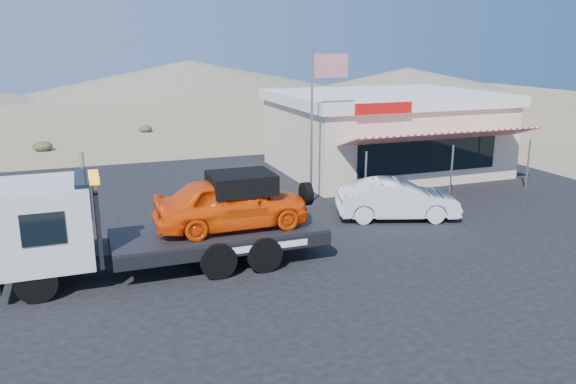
% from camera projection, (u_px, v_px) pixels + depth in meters
% --- Properties ---
extents(ground, '(120.00, 120.00, 0.00)m').
position_uv_depth(ground, '(225.00, 256.00, 16.99)').
color(ground, '#8D7050').
rests_on(ground, ground).
extents(asphalt_lot, '(32.00, 24.00, 0.02)m').
position_uv_depth(asphalt_lot, '(258.00, 221.00, 20.38)').
color(asphalt_lot, black).
rests_on(asphalt_lot, ground).
extents(tow_truck, '(8.70, 2.58, 2.91)m').
position_uv_depth(tow_truck, '(161.00, 217.00, 15.58)').
color(tow_truck, black).
rests_on(tow_truck, asphalt_lot).
extents(white_sedan, '(4.65, 2.84, 1.45)m').
position_uv_depth(white_sedan, '(397.00, 199.00, 20.43)').
color(white_sedan, silver).
rests_on(white_sedan, asphalt_lot).
extents(jerky_store, '(10.40, 9.97, 3.90)m').
position_uv_depth(jerky_store, '(384.00, 131.00, 28.15)').
color(jerky_store, '#C5B195').
rests_on(jerky_store, asphalt_lot).
extents(flagpole, '(1.55, 0.10, 6.00)m').
position_uv_depth(flagpole, '(317.00, 110.00, 21.77)').
color(flagpole, '#99999E').
rests_on(flagpole, asphalt_lot).
extents(distant_hills, '(126.00, 48.00, 4.20)m').
position_uv_depth(distant_hills, '(20.00, 84.00, 63.21)').
color(distant_hills, '#726B59').
rests_on(distant_hills, ground).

